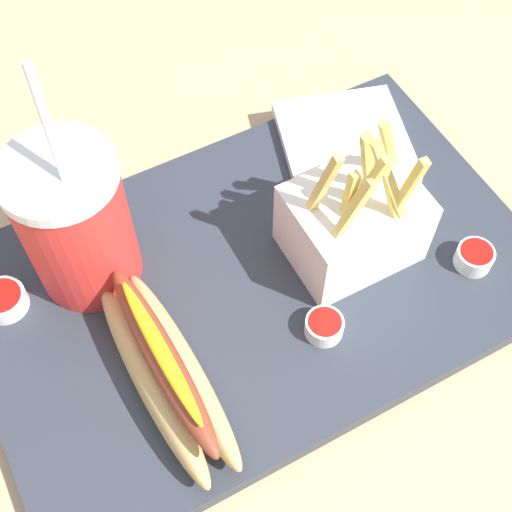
# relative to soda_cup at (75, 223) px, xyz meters

# --- Properties ---
(ground_plane) EXTENTS (2.40, 2.40, 0.02)m
(ground_plane) POSITION_rel_soda_cup_xyz_m (0.12, -0.07, -0.10)
(ground_plane) COLOR tan
(food_tray) EXTENTS (0.48, 0.31, 0.02)m
(food_tray) POSITION_rel_soda_cup_xyz_m (0.12, -0.07, -0.08)
(food_tray) COLOR #2D333D
(food_tray) RESTS_ON ground_plane
(soda_cup) EXTENTS (0.09, 0.09, 0.22)m
(soda_cup) POSITION_rel_soda_cup_xyz_m (0.00, 0.00, 0.00)
(soda_cup) COLOR red
(soda_cup) RESTS_ON food_tray
(fries_basket) EXTENTS (0.11, 0.08, 0.15)m
(fries_basket) POSITION_rel_soda_cup_xyz_m (0.21, -0.09, -0.03)
(fries_basket) COLOR white
(fries_basket) RESTS_ON food_tray
(hot_dog_1) EXTENTS (0.06, 0.19, 0.07)m
(hot_dog_1) POSITION_rel_soda_cup_xyz_m (0.02, -0.13, -0.04)
(hot_dog_1) COLOR tan
(hot_dog_1) RESTS_ON food_tray
(ketchup_cup_1) EXTENTS (0.04, 0.04, 0.02)m
(ketchup_cup_1) POSITION_rel_soda_cup_xyz_m (-0.08, 0.00, -0.06)
(ketchup_cup_1) COLOR white
(ketchup_cup_1) RESTS_ON food_tray
(ketchup_cup_2) EXTENTS (0.03, 0.03, 0.02)m
(ketchup_cup_2) POSITION_rel_soda_cup_xyz_m (0.30, -0.15, -0.06)
(ketchup_cup_2) COLOR white
(ketchup_cup_2) RESTS_ON food_tray
(ketchup_cup_3) EXTENTS (0.03, 0.03, 0.02)m
(ketchup_cup_3) POSITION_rel_soda_cup_xyz_m (0.15, -0.15, -0.06)
(ketchup_cup_3) COLOR white
(ketchup_cup_3) RESTS_ON food_tray
(napkin_stack) EXTENTS (0.15, 0.15, 0.01)m
(napkin_stack) POSITION_rel_soda_cup_xyz_m (0.27, 0.02, -0.06)
(napkin_stack) COLOR white
(napkin_stack) RESTS_ON food_tray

